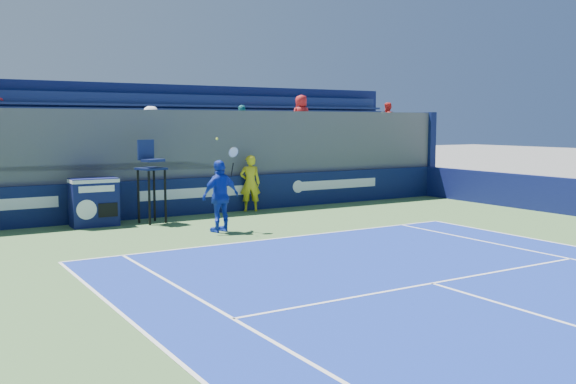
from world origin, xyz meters
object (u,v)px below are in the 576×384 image
umpire_chair (151,172)px  ball_person (250,183)px  match_clock (94,201)px  tennis_player (221,196)px

umpire_chair → ball_person: bearing=10.9°
ball_person → umpire_chair: (-3.70, -0.71, 0.57)m
match_clock → tennis_player: tennis_player is taller
umpire_chair → tennis_player: tennis_player is taller
match_clock → umpire_chair: 1.81m
match_clock → ball_person: bearing=4.4°
match_clock → umpire_chair: (1.60, -0.31, 0.79)m
ball_person → umpire_chair: umpire_chair is taller
ball_person → tennis_player: (-2.63, -3.20, 0.04)m
ball_person → tennis_player: bearing=72.6°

